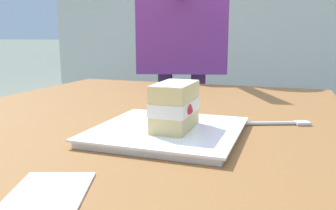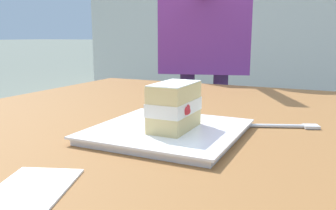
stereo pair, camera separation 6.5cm
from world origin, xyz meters
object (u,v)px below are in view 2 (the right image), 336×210
object	(u,v)px
patio_table	(95,178)
dessert_fork	(282,126)
cake_slice	(175,106)
dessert_plate	(168,131)
paper_napkin	(25,194)
diner_person	(205,20)

from	to	relation	value
patio_table	dessert_fork	bearing A→B (deg)	-58.81
cake_slice	dessert_fork	distance (m)	0.24
dessert_plate	paper_napkin	bearing A→B (deg)	171.47
cake_slice	dessert_fork	size ratio (longest dim) A/B	0.71
cake_slice	paper_napkin	size ratio (longest dim) A/B	0.65
patio_table	dessert_plate	distance (m)	0.18
patio_table	dessert_fork	xyz separation A→B (m)	(0.20, -0.33, 0.10)
cake_slice	diner_person	xyz separation A→B (m)	(1.03, 0.31, 0.20)
cake_slice	dessert_plate	bearing A→B (deg)	72.88
paper_napkin	patio_table	bearing A→B (deg)	20.30
patio_table	cake_slice	bearing A→B (deg)	-74.54
dessert_fork	diner_person	xyz separation A→B (m)	(0.88, 0.48, 0.26)
paper_napkin	diner_person	size ratio (longest dim) A/B	0.12
diner_person	patio_table	bearing A→B (deg)	-171.92
paper_napkin	diner_person	distance (m)	1.38
patio_table	dessert_plate	xyz separation A→B (m)	(0.05, -0.14, 0.10)
patio_table	diner_person	size ratio (longest dim) A/B	1.00
dessert_plate	dessert_fork	bearing A→B (deg)	-51.37
paper_napkin	dessert_plate	bearing A→B (deg)	-8.53
patio_table	cake_slice	size ratio (longest dim) A/B	13.37
dessert_plate	paper_napkin	size ratio (longest dim) A/B	1.48
dessert_plate	paper_napkin	xyz separation A→B (m)	(-0.30, 0.05, -0.01)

